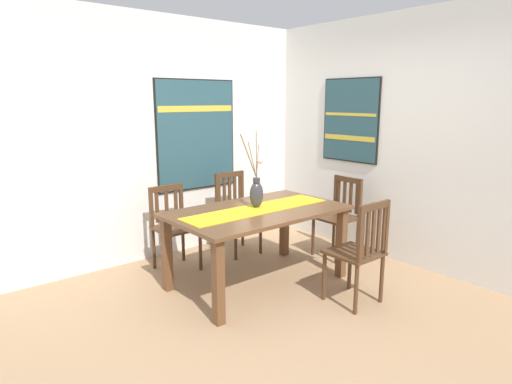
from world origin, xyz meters
TOP-DOWN VIEW (x-y plane):
  - ground_plane at (0.00, 0.00)m, footprint 6.40×6.40m
  - wall_back at (0.00, 1.86)m, footprint 6.40×0.12m
  - wall_side at (1.86, 0.00)m, footprint 0.12×6.40m
  - dining_table at (0.19, 0.47)m, footprint 1.68×1.00m
  - table_runner at (0.19, 0.47)m, footprint 1.55×0.36m
  - centerpiece_vase at (0.22, 0.52)m, footprint 0.29×0.23m
  - chair_0 at (1.44, 0.48)m, footprint 0.43×0.43m
  - chair_1 at (0.60, -0.44)m, footprint 0.42×0.42m
  - chair_2 at (0.59, 1.35)m, footprint 0.43×0.43m
  - chair_3 at (-0.24, 1.35)m, footprint 0.42×0.42m
  - painting_on_back_wall at (0.35, 1.79)m, footprint 1.06×0.05m
  - painting_on_side_wall at (1.79, 0.66)m, footprint 0.05×0.80m

SIDE VIEW (x-z plane):
  - ground_plane at x=0.00m, z-range -0.03..0.00m
  - chair_3 at x=-0.24m, z-range 0.03..0.92m
  - chair_0 at x=1.44m, z-range 0.03..0.94m
  - chair_2 at x=0.59m, z-range 0.03..0.97m
  - chair_1 at x=0.60m, z-range 0.03..0.98m
  - dining_table at x=0.19m, z-range 0.27..1.03m
  - table_runner at x=0.19m, z-range 0.76..0.76m
  - centerpiece_vase at x=0.22m, z-range 0.55..1.28m
  - wall_back at x=0.00m, z-range 0.00..2.70m
  - wall_side at x=1.86m, z-range 0.00..2.70m
  - painting_on_back_wall at x=0.35m, z-range 0.73..2.02m
  - painting_on_side_wall at x=1.79m, z-range 1.06..2.04m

